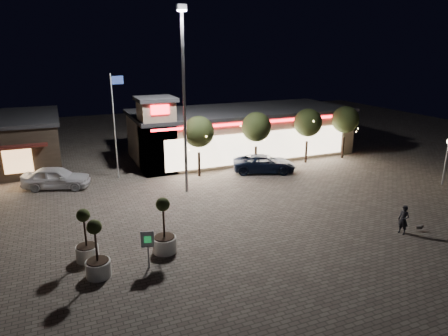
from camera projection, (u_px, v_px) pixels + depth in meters
name	position (u px, v px, depth m)	size (l,w,h in m)	color
ground	(197.00, 246.00, 20.54)	(90.00, 90.00, 0.00)	#625950
retail_building	(237.00, 132.00, 37.38)	(20.40, 8.40, 6.10)	tan
floodlight_pole	(184.00, 91.00, 26.30)	(0.60, 0.40, 12.38)	gray
flagpole	(115.00, 118.00, 29.92)	(0.95, 0.10, 8.00)	white
lamp_post_east	(447.00, 153.00, 29.02)	(0.36, 0.36, 3.48)	gray
string_tree_a	(199.00, 132.00, 30.69)	(2.42, 2.42, 4.79)	#332319
string_tree_b	(256.00, 127.00, 32.55)	(2.42, 2.42, 4.79)	#332319
string_tree_c	(308.00, 123.00, 34.40)	(2.42, 2.42, 4.79)	#332319
string_tree_d	(345.00, 120.00, 35.89)	(2.42, 2.42, 4.79)	#332319
pickup_truck	(264.00, 164.00, 32.57)	(2.34, 5.08, 1.41)	black
white_sedan	(56.00, 178.00, 28.78)	(1.88, 4.68, 1.60)	silver
pedestrian	(404.00, 220.00, 21.72)	(0.59, 0.39, 1.62)	black
dog	(420.00, 227.00, 22.15)	(0.48, 0.26, 0.26)	#59514C
planter_left	(86.00, 244.00, 19.00)	(1.07, 1.07, 2.64)	silver
planter_mid	(98.00, 259.00, 17.62)	(1.11, 1.11, 2.73)	silver
planter_right	(164.00, 235.00, 19.74)	(1.18, 1.18, 2.89)	silver
valet_sign	(148.00, 242.00, 18.20)	(0.59, 0.22, 1.83)	gray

